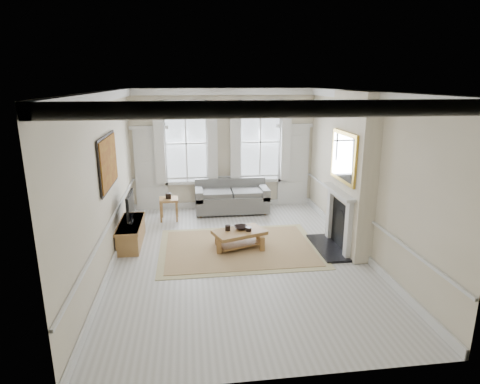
{
  "coord_description": "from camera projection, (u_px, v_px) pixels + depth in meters",
  "views": [
    {
      "loc": [
        -0.99,
        -7.69,
        3.58
      ],
      "look_at": [
        0.09,
        0.63,
        1.25
      ],
      "focal_mm": 30.0,
      "sensor_mm": 36.0,
      "label": 1
    }
  ],
  "objects": [
    {
      "name": "floor",
      "position": [
        240.0,
        257.0,
        8.43
      ],
      "size": [
        7.2,
        7.2,
        0.0
      ],
      "primitive_type": "plane",
      "color": "#B7B5AD",
      "rests_on": "ground"
    },
    {
      "name": "ceiling",
      "position": [
        240.0,
        91.0,
        7.52
      ],
      "size": [
        7.2,
        7.2,
        0.0
      ],
      "primitive_type": "plane",
      "rotation": [
        3.14,
        0.0,
        0.0
      ],
      "color": "white",
      "rests_on": "back_wall"
    },
    {
      "name": "back_wall",
      "position": [
        223.0,
        149.0,
        11.42
      ],
      "size": [
        5.2,
        0.0,
        5.2
      ],
      "primitive_type": "plane",
      "rotation": [
        1.57,
        0.0,
        0.0
      ],
      "color": "beige",
      "rests_on": "floor"
    },
    {
      "name": "left_wall",
      "position": [
        105.0,
        183.0,
        7.66
      ],
      "size": [
        0.0,
        7.2,
        7.2
      ],
      "primitive_type": "plane",
      "rotation": [
        1.57,
        0.0,
        1.57
      ],
      "color": "beige",
      "rests_on": "floor"
    },
    {
      "name": "right_wall",
      "position": [
        364.0,
        175.0,
        8.3
      ],
      "size": [
        0.0,
        7.2,
        7.2
      ],
      "primitive_type": "plane",
      "rotation": [
        1.57,
        0.0,
        -1.57
      ],
      "color": "beige",
      "rests_on": "floor"
    },
    {
      "name": "window_left",
      "position": [
        186.0,
        143.0,
        11.19
      ],
      "size": [
        1.26,
        0.2,
        2.2
      ],
      "primitive_type": null,
      "color": "#B2BCC6",
      "rests_on": "back_wall"
    },
    {
      "name": "window_right",
      "position": [
        260.0,
        142.0,
        11.45
      ],
      "size": [
        1.26,
        0.2,
        2.2
      ],
      "primitive_type": null,
      "color": "#B2BCC6",
      "rests_on": "back_wall"
    },
    {
      "name": "door_left",
      "position": [
        151.0,
        170.0,
        11.27
      ],
      "size": [
        0.9,
        0.08,
        2.3
      ],
      "primitive_type": "cube",
      "color": "silver",
      "rests_on": "floor"
    },
    {
      "name": "door_right",
      "position": [
        293.0,
        167.0,
        11.78
      ],
      "size": [
        0.9,
        0.08,
        2.3
      ],
      "primitive_type": "cube",
      "color": "silver",
      "rests_on": "floor"
    },
    {
      "name": "painting",
      "position": [
        108.0,
        162.0,
        7.85
      ],
      "size": [
        0.05,
        1.66,
        1.06
      ],
      "primitive_type": "cube",
      "color": "#A0711B",
      "rests_on": "left_wall"
    },
    {
      "name": "chimney_breast",
      "position": [
        352.0,
        173.0,
        8.47
      ],
      "size": [
        0.35,
        1.7,
        3.38
      ],
      "primitive_type": "cube",
      "color": "beige",
      "rests_on": "floor"
    },
    {
      "name": "hearth",
      "position": [
        328.0,
        247.0,
        8.87
      ],
      "size": [
        0.55,
        1.5,
        0.05
      ],
      "primitive_type": "cube",
      "color": "black",
      "rests_on": "floor"
    },
    {
      "name": "fireplace",
      "position": [
        339.0,
        217.0,
        8.7
      ],
      "size": [
        0.21,
        1.45,
        1.33
      ],
      "color": "silver",
      "rests_on": "floor"
    },
    {
      "name": "mirror",
      "position": [
        343.0,
        157.0,
        8.35
      ],
      "size": [
        0.06,
        1.26,
        1.06
      ],
      "primitive_type": "cube",
      "color": "gold",
      "rests_on": "chimney_breast"
    },
    {
      "name": "sofa",
      "position": [
        231.0,
        199.0,
        11.32
      ],
      "size": [
        2.02,
        0.98,
        0.9
      ],
      "color": "slate",
      "rests_on": "floor"
    },
    {
      "name": "side_table",
      "position": [
        169.0,
        202.0,
        10.6
      ],
      "size": [
        0.51,
        0.51,
        0.59
      ],
      "rotation": [
        0.0,
        0.0,
        0.06
      ],
      "color": "brown",
      "rests_on": "floor"
    },
    {
      "name": "rug",
      "position": [
        239.0,
        248.0,
        8.89
      ],
      "size": [
        3.5,
        2.6,
        0.02
      ],
      "primitive_type": "cube",
      "color": "tan",
      "rests_on": "floor"
    },
    {
      "name": "coffee_table",
      "position": [
        239.0,
        234.0,
        8.8
      ],
      "size": [
        1.25,
        0.97,
        0.41
      ],
      "rotation": [
        0.0,
        0.0,
        0.34
      ],
      "color": "brown",
      "rests_on": "rug"
    },
    {
      "name": "ceramic_pot_a",
      "position": [
        228.0,
        228.0,
        8.78
      ],
      "size": [
        0.12,
        0.12,
        0.12
      ],
      "primitive_type": "cylinder",
      "color": "black",
      "rests_on": "coffee_table"
    },
    {
      "name": "ceramic_pot_b",
      "position": [
        249.0,
        229.0,
        8.75
      ],
      "size": [
        0.13,
        0.13,
        0.09
      ],
      "primitive_type": "cylinder",
      "color": "black",
      "rests_on": "coffee_table"
    },
    {
      "name": "bowl",
      "position": [
        241.0,
        227.0,
        8.87
      ],
      "size": [
        0.33,
        0.33,
        0.07
      ],
      "primitive_type": "imported",
      "rotation": [
        0.0,
        0.0,
        0.13
      ],
      "color": "black",
      "rests_on": "coffee_table"
    },
    {
      "name": "tv_stand",
      "position": [
        131.0,
        233.0,
        9.05
      ],
      "size": [
        0.47,
        1.45,
        0.52
      ],
      "primitive_type": "cube",
      "color": "brown",
      "rests_on": "floor"
    },
    {
      "name": "tv",
      "position": [
        130.0,
        206.0,
        8.88
      ],
      "size": [
        0.08,
        0.9,
        0.68
      ],
      "color": "black",
      "rests_on": "tv_stand"
    }
  ]
}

